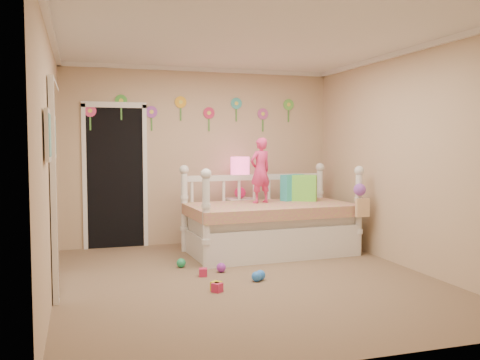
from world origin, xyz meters
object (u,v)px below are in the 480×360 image
object	(u,v)px
nightstand	(240,221)
table_lamp	(240,171)
child	(260,170)
daybed	(270,209)

from	to	relation	value
nightstand	table_lamp	world-z (taller)	table_lamp
child	nightstand	bearing A→B (deg)	-97.45
nightstand	table_lamp	size ratio (longest dim) A/B	1.12
daybed	child	bearing A→B (deg)	118.37
child	table_lamp	distance (m)	0.59
nightstand	table_lamp	xyz separation A→B (m)	(0.00, -0.00, 0.75)
child	nightstand	size ratio (longest dim) A/B	1.31
daybed	table_lamp	size ratio (longest dim) A/B	3.66
daybed	nightstand	size ratio (longest dim) A/B	3.26
table_lamp	nightstand	bearing A→B (deg)	90.00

